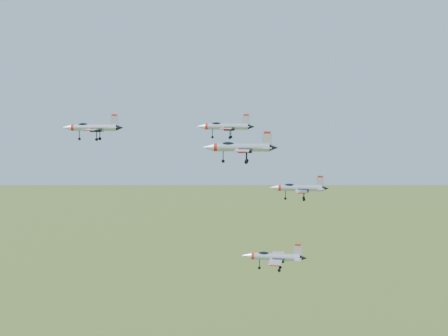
{
  "coord_description": "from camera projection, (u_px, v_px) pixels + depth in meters",
  "views": [
    {
      "loc": [
        4.96,
        -120.38,
        144.21
      ],
      "look_at": [
        1.79,
        0.06,
        130.04
      ],
      "focal_mm": 50.0,
      "sensor_mm": 36.0,
      "label": 1
    }
  ],
  "objects": [
    {
      "name": "jet_right_low",
      "position": [
        274.0,
        257.0,
        113.43
      ],
      "size": [
        11.98,
        10.01,
        3.2
      ],
      "rotation": [
        0.0,
        0.0,
        -0.14
      ],
      "color": "#A1A7AD"
    },
    {
      "name": "jet_left_low",
      "position": [
        298.0,
        188.0,
        130.37
      ],
      "size": [
        12.42,
        10.27,
        3.32
      ],
      "rotation": [
        0.0,
        0.0,
        -0.07
      ],
      "color": "#A1A7AD"
    },
    {
      "name": "jet_lead",
      "position": [
        92.0,
        127.0,
        137.99
      ],
      "size": [
        13.86,
        11.45,
        3.7
      ],
      "rotation": [
        0.0,
        0.0,
        -0.06
      ],
      "color": "#A1A7AD"
    },
    {
      "name": "jet_left_high",
      "position": [
        225.0,
        126.0,
        119.22
      ],
      "size": [
        11.2,
        9.28,
        2.99
      ],
      "rotation": [
        0.0,
        0.0,
        -0.09
      ],
      "color": "#A1A7AD"
    },
    {
      "name": "jet_right_high",
      "position": [
        239.0,
        147.0,
        105.71
      ],
      "size": [
        12.88,
        10.64,
        3.44
      ],
      "rotation": [
        0.0,
        0.0,
        -0.06
      ],
      "color": "#A1A7AD"
    }
  ]
}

